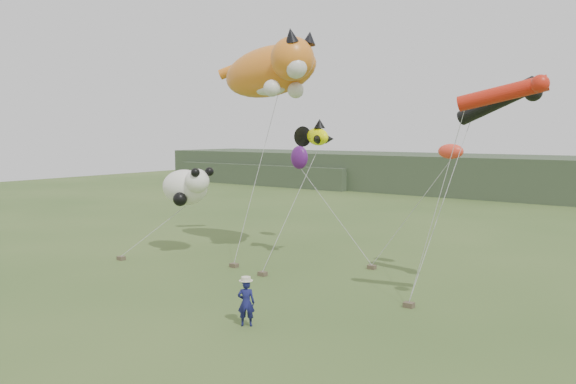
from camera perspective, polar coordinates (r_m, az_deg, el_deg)
The scene contains 9 objects.
ground at distance 20.73m, azimuth -7.65°, elevation -11.79°, with size 120.00×120.00×0.00m, color #385123.
headland at distance 61.35m, azimuth 20.41°, elevation 1.49°, with size 90.00×13.00×4.00m.
festival_attendant at distance 18.78m, azimuth -4.27°, elevation -11.16°, with size 0.57×0.37×1.56m, color #15174F.
sandbag_anchors at distance 25.49m, azimuth -1.69°, elevation -8.14°, with size 15.19×6.08×0.19m.
cat_kite at distance 28.84m, azimuth -1.45°, elevation 12.31°, with size 7.39×3.95×3.32m.
fish_kite at distance 27.21m, azimuth 2.31°, elevation 5.72°, with size 2.77×1.82×1.33m.
tube_kites at distance 21.43m, azimuth 21.18°, elevation 8.98°, with size 4.14×4.23×1.72m.
panda_kite at distance 29.68m, azimuth -10.27°, elevation 0.54°, with size 3.27×2.11×2.03m.
misc_kites at distance 29.65m, azimuth 5.00°, elevation 3.67°, with size 10.83×3.16×1.58m.
Camera 1 is at (13.81, -14.12, 6.30)m, focal length 35.00 mm.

